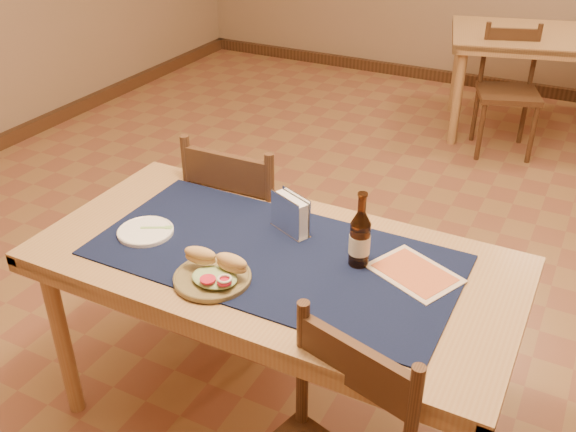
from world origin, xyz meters
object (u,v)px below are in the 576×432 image
at_px(napkin_holder, 290,215).
at_px(chair_main_far, 249,228).
at_px(main_table, 274,276).
at_px(sandwich_plate, 214,273).
at_px(back_table, 576,47).
at_px(beer_bottle, 360,238).

bearing_deg(napkin_holder, chair_main_far, 138.59).
bearing_deg(main_table, sandwich_plate, -114.62).
bearing_deg(main_table, back_table, 80.34).
distance_m(chair_main_far, beer_bottle, 0.85).
distance_m(beer_bottle, napkin_holder, 0.30).
xyz_separation_m(back_table, napkin_holder, (-0.60, -3.29, 0.15)).
xyz_separation_m(chair_main_far, beer_bottle, (0.65, -0.40, 0.36)).
bearing_deg(back_table, sandwich_plate, -100.59).
bearing_deg(main_table, napkin_holder, 96.74).
height_order(back_table, napkin_holder, napkin_holder).
height_order(back_table, chair_main_far, chair_main_far).
height_order(main_table, back_table, same).
bearing_deg(chair_main_far, back_table, 71.86).
distance_m(main_table, napkin_holder, 0.22).
relative_size(main_table, napkin_holder, 9.43).
xyz_separation_m(main_table, chair_main_far, (-0.39, 0.48, -0.18)).
bearing_deg(sandwich_plate, chair_main_far, 112.70).
bearing_deg(napkin_holder, back_table, 79.59).
bearing_deg(chair_main_far, napkin_holder, -41.41).
xyz_separation_m(main_table, beer_bottle, (0.27, 0.08, 0.18)).
bearing_deg(sandwich_plate, beer_bottle, 38.53).
relative_size(main_table, back_table, 0.85).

